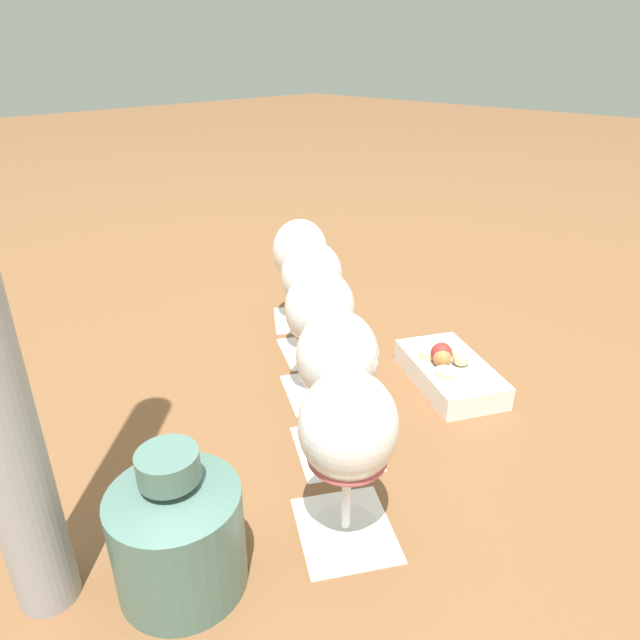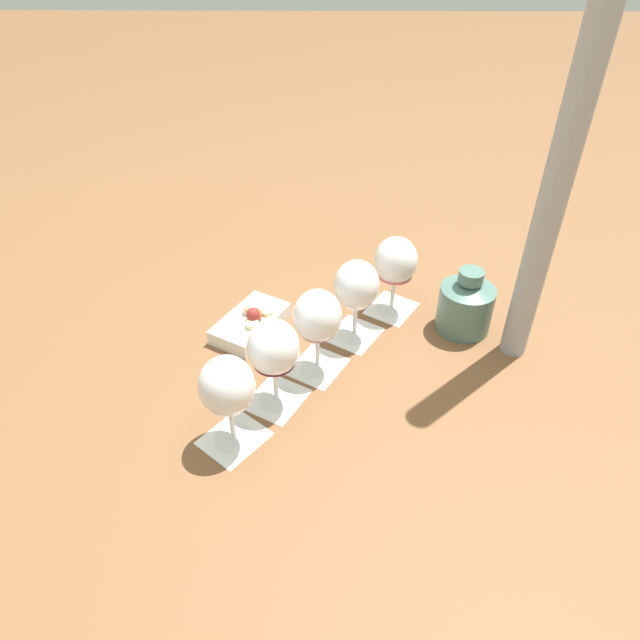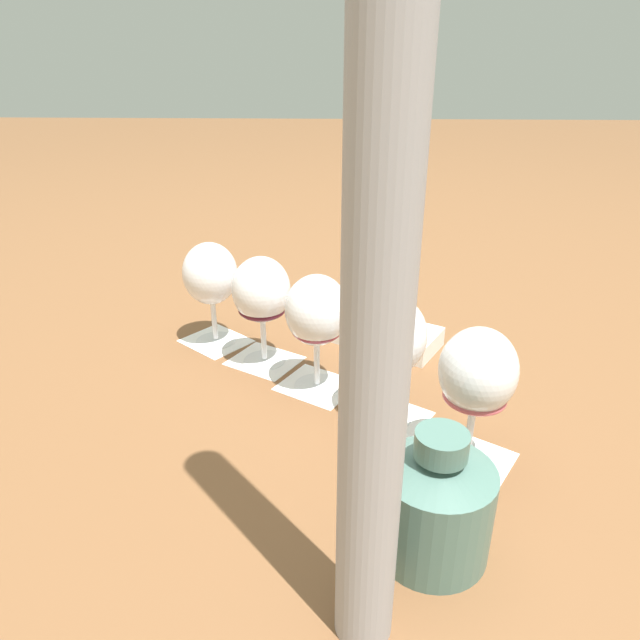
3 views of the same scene
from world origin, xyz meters
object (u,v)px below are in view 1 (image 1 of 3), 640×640
at_px(wine_glass_2, 321,315).
at_px(ceramic_vase, 177,529).
at_px(wine_glass_3, 312,281).
at_px(wine_glass_0, 348,432).
at_px(wine_glass_1, 337,363).
at_px(wine_glass_4, 300,255).
at_px(snack_dish, 449,371).

height_order(wine_glass_2, ceramic_vase, wine_glass_2).
bearing_deg(wine_glass_3, ceramic_vase, -150.14).
distance_m(wine_glass_0, wine_glass_1, 0.13).
bearing_deg(wine_glass_0, wine_glass_3, 50.15).
bearing_deg(wine_glass_0, ceramic_vase, 155.96).
bearing_deg(wine_glass_4, snack_dish, -89.71).
xyz_separation_m(wine_glass_3, ceramic_vase, (-0.40, -0.23, -0.06)).
distance_m(wine_glass_3, snack_dish, 0.25).
relative_size(wine_glass_3, snack_dish, 0.90).
height_order(ceramic_vase, snack_dish, ceramic_vase).
xyz_separation_m(wine_glass_0, snack_dish, (0.32, 0.08, -0.10)).
bearing_deg(wine_glass_4, wine_glass_2, -127.25).
relative_size(wine_glass_1, wine_glass_3, 1.00).
relative_size(wine_glass_2, ceramic_vase, 1.24).
xyz_separation_m(wine_glass_4, snack_dish, (0.00, -0.31, -0.10)).
bearing_deg(wine_glass_3, snack_dish, -71.53).
bearing_deg(wine_glass_2, snack_dish, -38.51).
height_order(wine_glass_1, wine_glass_4, same).
bearing_deg(ceramic_vase, wine_glass_0, -24.04).
bearing_deg(wine_glass_3, wine_glass_1, -128.27).
bearing_deg(snack_dish, wine_glass_1, 176.26).
height_order(wine_glass_2, snack_dish, wine_glass_2).
relative_size(wine_glass_3, wine_glass_4, 1.00).
xyz_separation_m(wine_glass_0, wine_glass_2, (0.17, 0.20, -0.00)).
bearing_deg(wine_glass_1, wine_glass_0, -132.88).
relative_size(wine_glass_4, snack_dish, 0.90).
distance_m(wine_glass_3, ceramic_vase, 0.47).
distance_m(wine_glass_2, snack_dish, 0.22).
distance_m(wine_glass_4, ceramic_vase, 0.58).
distance_m(wine_glass_3, wine_glass_4, 0.12).
bearing_deg(snack_dish, wine_glass_3, 108.47).
height_order(wine_glass_0, wine_glass_2, same).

